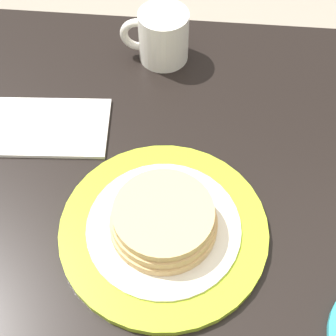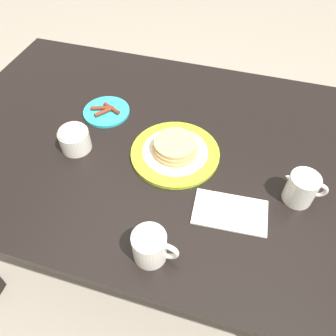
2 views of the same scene
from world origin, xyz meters
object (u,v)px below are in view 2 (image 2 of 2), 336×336
Objects in this scene: sugar_bowl at (74,138)px; napkin at (230,212)px; pancake_plate at (175,150)px; creamer_pitcher at (301,188)px; side_plate_bacon at (106,111)px; coffee_mug at (151,246)px.

sugar_bowl is 0.47× the size of napkin.
pancake_plate is 1.34× the size of napkin.
pancake_plate is at bearing 170.26° from creamer_pitcher.
side_plate_bacon is at bearing 82.99° from sugar_bowl.
coffee_mug is 0.44m from sugar_bowl.
sugar_bowl is at bearing -168.85° from pancake_plate.
pancake_plate is at bearing 140.86° from napkin.
pancake_plate is 0.37m from creamer_pitcher.
sugar_bowl reaches higher than coffee_mug.
creamer_pitcher is (0.33, 0.27, 0.00)m from coffee_mug.
napkin is (0.48, -0.28, -0.00)m from side_plate_bacon.
napkin is at bearing 46.98° from coffee_mug.
napkin is at bearing -39.14° from pancake_plate.
creamer_pitcher is 0.20m from napkin.
creamer_pitcher is 0.60× the size of napkin.
coffee_mug is (0.04, -0.34, 0.03)m from pancake_plate.
pancake_plate is 2.87× the size of sugar_bowl.
creamer_pitcher is at bearing -0.25° from sugar_bowl.
side_plate_bacon is 0.67m from creamer_pitcher.
creamer_pitcher is (0.65, -0.18, 0.04)m from side_plate_bacon.
coffee_mug is 0.24m from napkin.
pancake_plate reaches higher than napkin.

